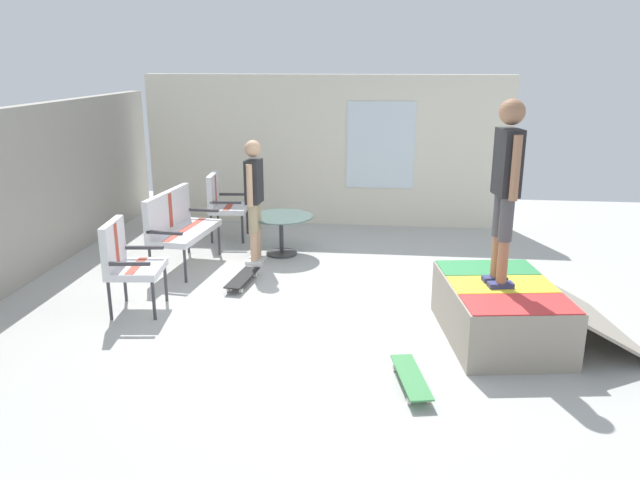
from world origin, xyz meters
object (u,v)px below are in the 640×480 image
Objects in this scene: skate_ramp at (503,311)px; skateboard_by_bench at (242,278)px; patio_chair_near_house at (222,200)px; skateboard_spare at (411,377)px; patio_bench at (177,222)px; patio_table at (281,227)px; patio_chair_by_wall at (126,258)px; person_watching at (254,193)px; person_skater at (506,178)px.

skate_ramp is 2.44× the size of skateboard_by_bench.
patio_chair_near_house is 1.24× the size of skateboard_spare.
patio_bench is 1.46m from patio_table.
patio_bench reaches higher than patio_table.
skateboard_by_bench and skateboard_spare have the same top height.
patio_bench and patio_chair_near_house have the same top height.
skateboard_by_bench is at bearing 67.65° from skate_ramp.
patio_chair_by_wall is (0.28, 4.01, 0.33)m from skate_ramp.
skateboard_by_bench is (-0.61, -1.01, -0.53)m from patio_bench.
patio_chair_near_house is at bearing -9.66° from patio_bench.
patio_bench is at bearing 117.43° from patio_table.
person_watching reaches higher than skate_ramp.
person_watching reaches higher than patio_chair_near_house.
patio_bench reaches higher than skateboard_by_bench.
patio_bench is 0.77× the size of person_watching.
patio_chair_near_house is at bearing 49.27° from skate_ramp.
patio_chair_near_house is at bearing 55.78° from patio_table.
skate_ramp is 1.34m from person_skater.
patio_bench is at bearing -2.07° from patio_chair_by_wall.
patio_chair_near_house is 5.13m from skateboard_spare.
skate_ramp is 3.69m from person_watching.
patio_bench is 1.27× the size of patio_chair_near_house.
patio_chair_near_house is 1.13× the size of patio_table.
patio_chair_by_wall is at bearing 149.92° from person_watching.
skate_ramp reaches higher than skateboard_spare.
skateboard_by_bench is (-1.99, -0.78, -0.53)m from patio_chair_near_house.
patio_table is 1.10× the size of skateboard_by_bench.
patio_chair_near_house is 2.20m from skateboard_by_bench.
patio_bench is 1.30m from skateboard_by_bench.
skateboard_by_bench is at bearing 41.27° from skateboard_spare.
person_watching is at bearing 54.73° from skate_ramp.
patio_chair_by_wall reaches higher than patio_table.
patio_bench is 1.58× the size of skateboard_spare.
patio_chair_by_wall is 0.61× the size of person_watching.
person_skater is at bearing -126.31° from person_watching.
patio_chair_near_house and patio_chair_by_wall have the same top height.
patio_table is (-0.71, -1.05, -0.21)m from patio_chair_near_house.
skate_ramp is at bearing -40.91° from skateboard_spare.
patio_chair_near_house is (3.20, 3.72, 0.33)m from skate_ramp.
patio_chair_near_house is at bearing -5.68° from patio_chair_by_wall.
person_watching reaches higher than skateboard_by_bench.
person_skater reaches higher than patio_bench.
patio_chair_near_house is at bearing 33.05° from skateboard_spare.
skate_ramp is at bearing -125.27° from person_watching.
patio_bench and patio_chair_by_wall have the same top height.
skate_ramp is 1.18× the size of person_watching.
skateboard_by_bench is (1.21, 2.94, -0.20)m from skate_ramp.
patio_chair_by_wall is 1.51m from skateboard_by_bench.
skateboard_by_bench is (0.93, -1.07, -0.53)m from patio_chair_by_wall.
skate_ramp is 4.92m from patio_chair_near_house.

